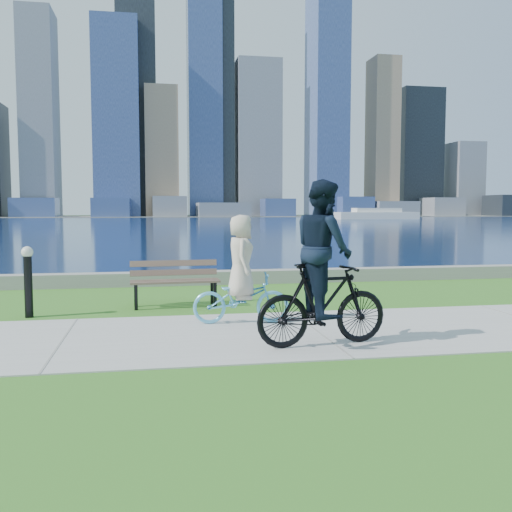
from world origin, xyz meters
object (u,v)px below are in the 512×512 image
Objects in this scene: bollard_lamp at (28,277)px; cyclist_man at (323,277)px; park_bench at (175,279)px; cyclist_woman at (241,283)px.

cyclist_man reaches higher than bollard_lamp.
park_bench is 2.82m from bollard_lamp.
bollard_lamp is (-2.71, -0.76, 0.19)m from park_bench.
park_bench is at bearing 32.41° from cyclist_woman.
cyclist_man is (1.99, -3.88, 0.46)m from park_bench.
cyclist_woman is at bearing -65.00° from park_bench.
bollard_lamp is at bearing 75.98° from cyclist_woman.
cyclist_man is at bearing -33.57° from bollard_lamp.
park_bench is at bearing 19.69° from cyclist_man.
cyclist_woman is at bearing 19.58° from cyclist_man.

